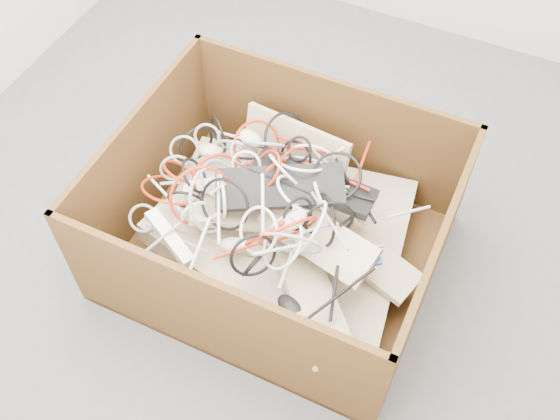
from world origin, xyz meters
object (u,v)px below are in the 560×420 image
at_px(power_strip_left, 218,184).
at_px(vga_plug, 376,259).
at_px(power_strip_right, 169,237).
at_px(cardboard_box, 274,235).

relative_size(power_strip_left, vga_plug, 5.90).
bearing_deg(power_strip_right, vga_plug, 44.00).
relative_size(power_strip_right, vga_plug, 5.59).
height_order(power_strip_left, vga_plug, power_strip_left).
distance_m(power_strip_left, power_strip_right, 0.28).
bearing_deg(cardboard_box, vga_plug, -7.41).
distance_m(cardboard_box, power_strip_right, 0.45).
relative_size(cardboard_box, power_strip_left, 4.64).
bearing_deg(power_strip_right, power_strip_left, 103.90).
height_order(power_strip_left, power_strip_right, power_strip_left).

